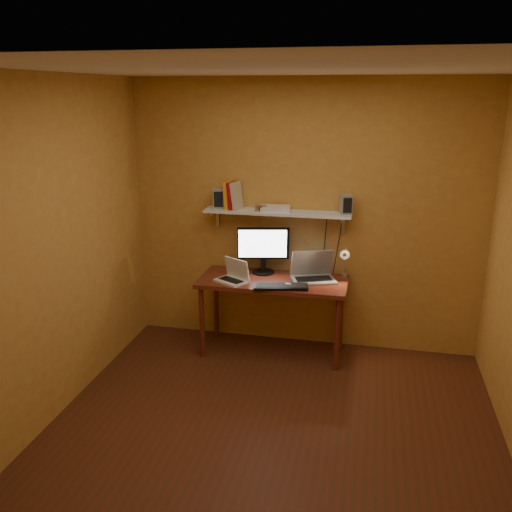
% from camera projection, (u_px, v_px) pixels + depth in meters
% --- Properties ---
extents(room, '(3.44, 3.24, 2.64)m').
position_uv_depth(room, '(274.00, 267.00, 3.73)').
color(room, '#532215').
rests_on(room, ground).
extents(desk, '(1.40, 0.60, 0.75)m').
position_uv_depth(desk, '(273.00, 288.00, 5.16)').
color(desk, maroon).
rests_on(desk, ground).
extents(wall_shelf, '(1.40, 0.25, 0.21)m').
position_uv_depth(wall_shelf, '(277.00, 213.00, 5.14)').
color(wall_shelf, silver).
rests_on(wall_shelf, room).
extents(monitor, '(0.50, 0.25, 0.46)m').
position_uv_depth(monitor, '(263.00, 248.00, 5.25)').
color(monitor, black).
rests_on(monitor, desk).
extents(laptop, '(0.47, 0.40, 0.28)m').
position_uv_depth(laptop, '(313.00, 272.00, 5.12)').
color(laptop, gray).
rests_on(laptop, desk).
extents(netbook, '(0.35, 0.32, 0.21)m').
position_uv_depth(netbook, '(234.00, 275.00, 5.08)').
color(netbook, white).
rests_on(netbook, desk).
extents(keyboard, '(0.51, 0.25, 0.03)m').
position_uv_depth(keyboard, '(281.00, 287.00, 4.91)').
color(keyboard, black).
rests_on(keyboard, desk).
extents(mouse, '(0.10, 0.07, 0.03)m').
position_uv_depth(mouse, '(288.00, 285.00, 4.95)').
color(mouse, white).
rests_on(mouse, desk).
extents(desk_lamp, '(0.09, 0.23, 0.38)m').
position_uv_depth(desk_lamp, '(345.00, 259.00, 5.05)').
color(desk_lamp, silver).
rests_on(desk_lamp, desk).
extents(speaker_left, '(0.13, 0.13, 0.19)m').
position_uv_depth(speaker_left, '(219.00, 198.00, 5.23)').
color(speaker_left, gray).
rests_on(speaker_left, wall_shelf).
extents(speaker_right, '(0.13, 0.13, 0.18)m').
position_uv_depth(speaker_right, '(346.00, 204.00, 4.98)').
color(speaker_right, gray).
rests_on(speaker_right, wall_shelf).
extents(books, '(0.17, 0.19, 0.26)m').
position_uv_depth(books, '(233.00, 195.00, 5.19)').
color(books, orange).
rests_on(books, wall_shelf).
extents(shelf_camera, '(0.11, 0.06, 0.06)m').
position_uv_depth(shelf_camera, '(261.00, 209.00, 5.08)').
color(shelf_camera, silver).
rests_on(shelf_camera, wall_shelf).
extents(router, '(0.30, 0.23, 0.05)m').
position_uv_depth(router, '(275.00, 209.00, 5.12)').
color(router, white).
rests_on(router, wall_shelf).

